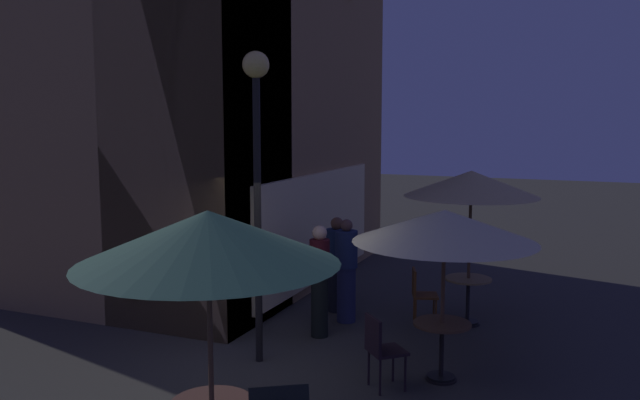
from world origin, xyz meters
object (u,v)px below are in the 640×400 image
Objects in this scene: cafe_table_0 at (442,338)px; patio_umbrella_1 at (471,184)px; patron_standing_2 at (346,271)px; patron_standing_0 at (320,280)px; street_lamp_near_corner at (257,138)px; cafe_table_1 at (468,290)px; cafe_chair_1 at (420,291)px; patio_umbrella_2 at (208,238)px; cafe_chair_0 at (380,345)px; patron_standing_1 at (337,264)px; patio_umbrella_0 at (445,227)px.

cafe_table_0 is 2.99m from patio_umbrella_1.
patron_standing_0 is at bearing -28.17° from patron_standing_2.
street_lamp_near_corner reaches higher than cafe_table_1.
cafe_table_1 is 0.78m from cafe_chair_1.
patio_umbrella_1 is 0.99× the size of patio_umbrella_2.
patron_standing_0 is (-1.22, 1.27, 0.34)m from cafe_chair_1.
patron_standing_1 reaches higher than cafe_chair_0.
cafe_table_1 is 2.26m from patron_standing_1.
cafe_table_0 is 0.44× the size of patron_standing_0.
cafe_table_0 is 0.30× the size of patio_umbrella_2.
patron_standing_1 is 0.97× the size of patron_standing_2.
cafe_chair_0 is (2.50, -0.86, -1.72)m from patio_umbrella_2.
patron_standing_2 is at bearing 5.54° from patio_umbrella_2.
cafe_table_0 is at bearing 0.00° from patio_umbrella_0.
cafe_table_0 is 3.84m from patio_umbrella_2.
cafe_table_1 is at bearing 2.16° from cafe_table_0.
patio_umbrella_0 is at bearing -82.64° from street_lamp_near_corner.
patio_umbrella_0 is 2.48× the size of cafe_chair_0.
cafe_table_1 is at bearing 37.19° from cafe_chair_0.
cafe_chair_1 is at bearing 87.44° from patron_standing_2.
patron_standing_2 is at bearing 47.64° from patio_umbrella_0.
patron_standing_0 reaches higher than cafe_chair_0.
patron_standing_0 is (-1.47, 2.01, 0.32)m from cafe_table_1.
patio_umbrella_2 is at bearing 165.60° from patio_umbrella_1.
street_lamp_near_corner reaches higher than cafe_chair_1.
cafe_table_1 is (2.74, -2.38, -2.52)m from street_lamp_near_corner.
patron_standing_2 is at bearing 47.64° from cafe_table_0.
patron_standing_2 is at bearing -26.63° from patron_standing_1.
cafe_table_0 is (0.32, -2.48, -2.53)m from street_lamp_near_corner.
patio_umbrella_2 reaches higher than patio_umbrella_0.
patron_standing_2 reaches higher than patron_standing_1.
cafe_table_0 is at bearing -88.04° from cafe_chair_1.
patio_umbrella_2 is at bearing 153.98° from cafe_table_0.
patron_standing_0 is 1.37m from patron_standing_1.
patio_umbrella_1 is 3.51m from cafe_chair_0.
cafe_table_0 is 0.33× the size of patio_umbrella_0.
cafe_table_0 is at bearing -177.84° from patio_umbrella_1.
patio_umbrella_0 is at bearing -88.04° from cafe_chair_1.
patron_standing_0 is (0.95, 2.10, 0.33)m from cafe_table_0.
patio_umbrella_2 is (-3.08, 1.50, 1.73)m from cafe_table_0.
patio_umbrella_0 is 1.40× the size of patron_standing_1.
patio_umbrella_0 reaches higher than cafe_chair_0.
cafe_chair_0 is at bearing 169.66° from patio_umbrella_1.
patio_umbrella_0 is at bearing -177.84° from patio_umbrella_1.
cafe_chair_0 is at bearing 132.48° from patio_umbrella_0.
street_lamp_near_corner is at bearing 129.28° from cafe_chair_0.
cafe_table_0 is 0.81× the size of cafe_chair_0.
patio_umbrella_2 is (-5.50, 1.41, 1.72)m from cafe_table_1.
cafe_chair_0 is at bearing -19.11° from patio_umbrella_2.
patio_umbrella_0 is 2.57× the size of cafe_chair_1.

